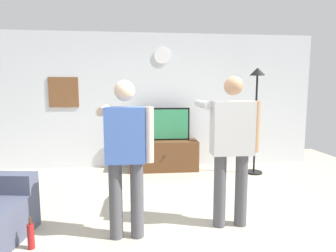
% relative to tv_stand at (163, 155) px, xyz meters
% --- Properties ---
extents(ground_plane, '(8.40, 8.40, 0.00)m').
position_rel_tv_stand_xyz_m(ground_plane, '(-0.07, -2.60, -0.29)').
color(ground_plane, '#B2A893').
extents(back_wall, '(6.40, 0.10, 2.70)m').
position_rel_tv_stand_xyz_m(back_wall, '(-0.07, 0.35, 1.06)').
color(back_wall, silver).
rests_on(back_wall, ground_plane).
extents(tv_stand, '(1.34, 0.55, 0.59)m').
position_rel_tv_stand_xyz_m(tv_stand, '(0.00, 0.00, 0.00)').
color(tv_stand, brown).
rests_on(tv_stand, ground_plane).
extents(television, '(1.04, 0.07, 0.64)m').
position_rel_tv_stand_xyz_m(television, '(0.00, 0.05, 0.61)').
color(television, black).
rests_on(television, tv_stand).
extents(wall_clock, '(0.31, 0.03, 0.31)m').
position_rel_tv_stand_xyz_m(wall_clock, '(0.00, 0.29, 1.96)').
color(wall_clock, white).
extents(framed_picture, '(0.57, 0.04, 0.59)m').
position_rel_tv_stand_xyz_m(framed_picture, '(-1.94, 0.30, 1.24)').
color(framed_picture, brown).
extents(floor_lamp, '(0.32, 0.32, 1.98)m').
position_rel_tv_stand_xyz_m(floor_lamp, '(1.70, -0.40, 1.12)').
color(floor_lamp, black).
rests_on(floor_lamp, ground_plane).
extents(person_standing_nearer_lamp, '(0.59, 0.78, 1.66)m').
position_rel_tv_stand_xyz_m(person_standing_nearer_lamp, '(-0.60, -2.53, 0.65)').
color(person_standing_nearer_lamp, '#4C4C51').
rests_on(person_standing_nearer_lamp, ground_plane).
extents(person_standing_nearer_couch, '(0.64, 0.78, 1.72)m').
position_rel_tv_stand_xyz_m(person_standing_nearer_couch, '(0.58, -2.39, 0.69)').
color(person_standing_nearer_couch, '#4C4C51').
rests_on(person_standing_nearer_couch, ground_plane).
extents(beverage_bottle, '(0.07, 0.07, 0.32)m').
position_rel_tv_stand_xyz_m(beverage_bottle, '(-1.54, -2.68, -0.16)').
color(beverage_bottle, maroon).
rests_on(beverage_bottle, ground_plane).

